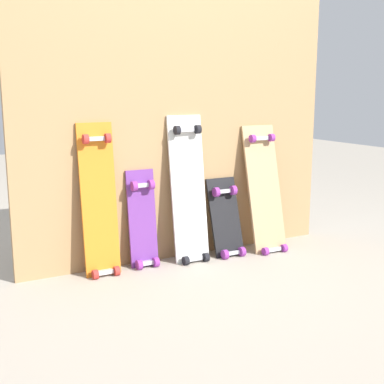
{
  "coord_description": "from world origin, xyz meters",
  "views": [
    {
      "loc": [
        -1.42,
        -2.75,
        1.04
      ],
      "look_at": [
        0.0,
        -0.07,
        0.43
      ],
      "focal_mm": 48.32,
      "sensor_mm": 36.0,
      "label": 1
    }
  ],
  "objects_px": {
    "skateboard_white": "(189,195)",
    "skateboard_black": "(226,222)",
    "skateboard_purple": "(143,224)",
    "skateboard_orange": "(99,206)",
    "skateboard_natural": "(265,194)"
  },
  "relations": [
    {
      "from": "skateboard_orange",
      "to": "skateboard_purple",
      "type": "relative_size",
      "value": 1.45
    },
    {
      "from": "skateboard_purple",
      "to": "skateboard_white",
      "type": "distance_m",
      "value": 0.33
    },
    {
      "from": "skateboard_orange",
      "to": "skateboard_white",
      "type": "bearing_deg",
      "value": -1.56
    },
    {
      "from": "skateboard_orange",
      "to": "skateboard_black",
      "type": "xyz_separation_m",
      "value": [
        0.82,
        -0.03,
        -0.19
      ]
    },
    {
      "from": "skateboard_white",
      "to": "skateboard_natural",
      "type": "xyz_separation_m",
      "value": [
        0.54,
        -0.04,
        -0.04
      ]
    },
    {
      "from": "skateboard_purple",
      "to": "skateboard_white",
      "type": "bearing_deg",
      "value": -4.9
    },
    {
      "from": "skateboard_white",
      "to": "skateboard_natural",
      "type": "distance_m",
      "value": 0.54
    },
    {
      "from": "skateboard_black",
      "to": "skateboard_white",
      "type": "bearing_deg",
      "value": 175.69
    },
    {
      "from": "skateboard_purple",
      "to": "skateboard_black",
      "type": "bearing_deg",
      "value": -4.62
    },
    {
      "from": "skateboard_white",
      "to": "skateboard_black",
      "type": "xyz_separation_m",
      "value": [
        0.26,
        -0.02,
        -0.2
      ]
    },
    {
      "from": "skateboard_white",
      "to": "skateboard_black",
      "type": "height_order",
      "value": "skateboard_white"
    },
    {
      "from": "skateboard_white",
      "to": "skateboard_black",
      "type": "distance_m",
      "value": 0.33
    },
    {
      "from": "skateboard_black",
      "to": "skateboard_orange",
      "type": "bearing_deg",
      "value": 177.57
    },
    {
      "from": "skateboard_orange",
      "to": "skateboard_natural",
      "type": "relative_size",
      "value": 1.05
    },
    {
      "from": "skateboard_purple",
      "to": "skateboard_white",
      "type": "relative_size",
      "value": 0.67
    }
  ]
}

